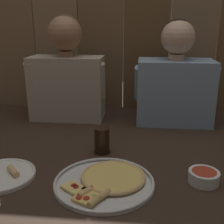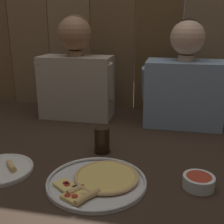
% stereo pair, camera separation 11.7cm
% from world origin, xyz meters
% --- Properties ---
extents(ground_plane, '(3.20, 3.20, 0.00)m').
position_xyz_m(ground_plane, '(0.00, 0.00, 0.00)').
color(ground_plane, '#332319').
extents(pizza_tray, '(0.34, 0.34, 0.03)m').
position_xyz_m(pizza_tray, '(0.01, -0.15, 0.01)').
color(pizza_tray, silver).
rests_on(pizza_tray, ground).
extents(dinner_plate, '(0.24, 0.24, 0.03)m').
position_xyz_m(dinner_plate, '(-0.37, -0.15, 0.01)').
color(dinner_plate, white).
rests_on(dinner_plate, ground).
extents(drinking_glass, '(0.07, 0.07, 0.11)m').
position_xyz_m(drinking_glass, '(-0.04, 0.10, 0.05)').
color(drinking_glass, black).
rests_on(drinking_glass, ground).
extents(dipping_bowl, '(0.10, 0.10, 0.04)m').
position_xyz_m(dipping_bowl, '(0.34, -0.11, 0.02)').
color(dipping_bowl, white).
rests_on(dipping_bowl, ground).
extents(diner_left, '(0.44, 0.19, 0.57)m').
position_xyz_m(diner_left, '(-0.30, 0.53, 0.26)').
color(diner_left, '#B2A38E').
rests_on(diner_left, ground).
extents(diner_right, '(0.43, 0.24, 0.55)m').
position_xyz_m(diner_right, '(0.30, 0.53, 0.24)').
color(diner_right, '#849EB7').
rests_on(diner_right, ground).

